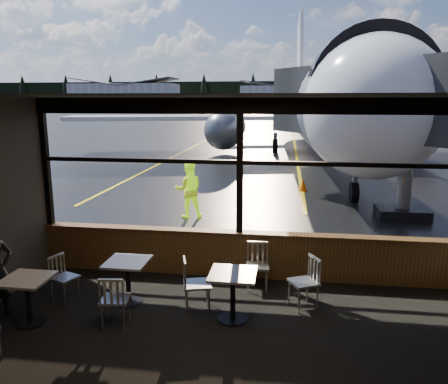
% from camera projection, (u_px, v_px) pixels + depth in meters
% --- Properties ---
extents(ground_plane, '(520.00, 520.00, 0.00)m').
position_uv_depth(ground_plane, '(284.00, 112.00, 124.91)').
color(ground_plane, black).
rests_on(ground_plane, ground).
extents(carpet_floor, '(8.00, 6.00, 0.01)m').
position_uv_depth(carpet_floor, '(215.00, 364.00, 5.83)').
color(carpet_floor, black).
rests_on(carpet_floor, ground).
extents(ceiling, '(8.00, 6.00, 0.04)m').
position_uv_depth(ceiling, '(213.00, 97.00, 5.10)').
color(ceiling, '#38332D').
rests_on(ceiling, ground).
extents(window_sill, '(8.00, 0.28, 0.90)m').
position_uv_depth(window_sill, '(239.00, 255.00, 8.64)').
color(window_sill, brown).
rests_on(window_sill, ground).
extents(window_header, '(8.00, 0.18, 0.30)m').
position_uv_depth(window_header, '(240.00, 106.00, 8.04)').
color(window_header, black).
rests_on(window_header, ground).
extents(mullion_left, '(0.12, 0.12, 2.60)m').
position_uv_depth(mullion_left, '(46.00, 163.00, 8.83)').
color(mullion_left, black).
rests_on(mullion_left, ground).
extents(mullion_centre, '(0.12, 0.12, 2.60)m').
position_uv_depth(mullion_centre, '(240.00, 168.00, 8.28)').
color(mullion_centre, black).
rests_on(mullion_centre, ground).
extents(window_transom, '(8.00, 0.10, 0.08)m').
position_uv_depth(window_transom, '(240.00, 162.00, 8.26)').
color(window_transom, black).
rests_on(window_transom, ground).
extents(airliner, '(34.05, 40.22, 11.86)m').
position_uv_depth(airliner, '(319.00, 58.00, 26.54)').
color(airliner, white).
rests_on(airliner, ground_plane).
extents(jet_bridge, '(8.76, 10.71, 4.67)m').
position_uv_depth(jet_bridge, '(379.00, 138.00, 13.07)').
color(jet_bridge, '#2F2F31').
rests_on(jet_bridge, ground_plane).
extents(cafe_table_near, '(0.73, 0.73, 0.80)m').
position_uv_depth(cafe_table_near, '(233.00, 297.00, 6.93)').
color(cafe_table_near, gray).
rests_on(cafe_table_near, carpet_floor).
extents(cafe_table_mid, '(0.70, 0.70, 0.77)m').
position_uv_depth(cafe_table_mid, '(128.00, 282.00, 7.51)').
color(cafe_table_mid, gray).
rests_on(cafe_table_mid, carpet_floor).
extents(cafe_table_left, '(0.70, 0.70, 0.77)m').
position_uv_depth(cafe_table_left, '(28.00, 301.00, 6.81)').
color(cafe_table_left, '#ABA59E').
rests_on(cafe_table_left, carpet_floor).
extents(chair_near_e, '(0.66, 0.66, 0.90)m').
position_uv_depth(chair_near_e, '(304.00, 283.00, 7.32)').
color(chair_near_e, '#BCB6AA').
rests_on(chair_near_e, carpet_floor).
extents(chair_near_w, '(0.63, 0.63, 0.93)m').
position_uv_depth(chair_near_w, '(197.00, 285.00, 7.21)').
color(chair_near_w, '#ABA79A').
rests_on(chair_near_w, carpet_floor).
extents(chair_near_n, '(0.51, 0.51, 0.88)m').
position_uv_depth(chair_near_n, '(257.00, 267.00, 8.06)').
color(chair_near_n, '#B0AC9F').
rests_on(chair_near_n, carpet_floor).
extents(chair_mid_s, '(0.53, 0.53, 0.86)m').
position_uv_depth(chair_mid_s, '(115.00, 300.00, 6.75)').
color(chair_mid_s, '#AFAA9E').
rests_on(chair_mid_s, carpet_floor).
extents(chair_mid_w, '(0.57, 0.57, 0.81)m').
position_uv_depth(chair_mid_w, '(64.00, 278.00, 7.64)').
color(chair_mid_w, beige).
rests_on(chair_mid_w, carpet_floor).
extents(ground_crew, '(0.95, 0.83, 1.66)m').
position_uv_depth(ground_crew, '(189.00, 190.00, 12.97)').
color(ground_crew, '#BFF219').
rests_on(ground_crew, ground_plane).
extents(cone_nose, '(0.35, 0.35, 0.48)m').
position_uv_depth(cone_nose, '(303.00, 185.00, 16.79)').
color(cone_nose, '#F06107').
rests_on(cone_nose, ground_plane).
extents(hangar_left, '(45.00, 18.00, 11.00)m').
position_uv_depth(hangar_left, '(125.00, 94.00, 191.57)').
color(hangar_left, silver).
rests_on(hangar_left, ground_plane).
extents(hangar_mid, '(38.00, 15.00, 10.00)m').
position_uv_depth(hangar_mid, '(286.00, 96.00, 186.80)').
color(hangar_mid, silver).
rests_on(hangar_mid, ground_plane).
extents(hangar_right, '(50.00, 20.00, 12.00)m').
position_uv_depth(hangar_right, '(440.00, 93.00, 171.49)').
color(hangar_right, silver).
rests_on(hangar_right, ground_plane).
extents(fuel_tank_a, '(8.00, 8.00, 6.00)m').
position_uv_depth(fuel_tank_a, '(216.00, 100.00, 188.47)').
color(fuel_tank_a, silver).
rests_on(fuel_tank_a, ground_plane).
extents(fuel_tank_b, '(8.00, 8.00, 6.00)m').
position_uv_depth(fuel_tank_b, '(239.00, 100.00, 187.09)').
color(fuel_tank_b, silver).
rests_on(fuel_tank_b, ground_plane).
extents(fuel_tank_c, '(8.00, 8.00, 6.00)m').
position_uv_depth(fuel_tank_c, '(262.00, 100.00, 185.70)').
color(fuel_tank_c, silver).
rests_on(fuel_tank_c, ground_plane).
extents(treeline, '(360.00, 3.00, 12.00)m').
position_uv_depth(treeline, '(286.00, 94.00, 210.79)').
color(treeline, black).
rests_on(treeline, ground_plane).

